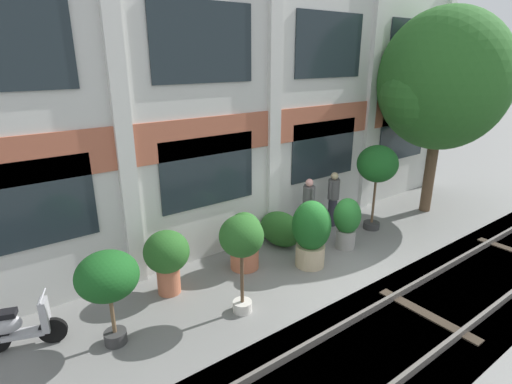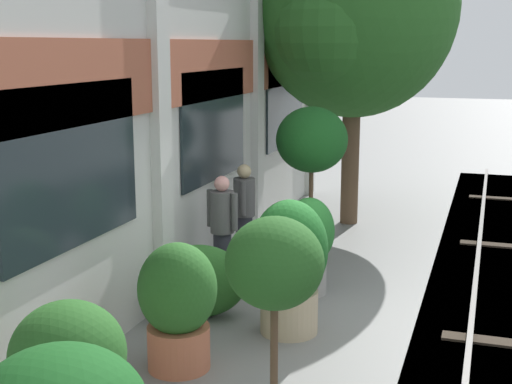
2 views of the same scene
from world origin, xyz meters
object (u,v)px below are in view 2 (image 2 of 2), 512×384
at_px(potted_plant_tall_urn, 312,143).
at_px(resident_by_doorway, 222,229).
at_px(potted_plant_terracotta_small, 274,273).
at_px(resident_watching_tracks, 244,213).
at_px(potted_plant_ribbed_drum, 290,262).
at_px(potted_plant_fluted_column, 178,302).
at_px(topiary_hedge, 199,281).
at_px(potted_plant_glazed_jar, 309,241).
at_px(potted_plant_stone_basin, 69,366).
at_px(broadleaf_tree, 354,11).

bearing_deg(potted_plant_tall_urn, resident_by_doorway, 155.18).
distance_m(potted_plant_terracotta_small, resident_by_doorway, 4.11).
distance_m(potted_plant_tall_urn, resident_watching_tracks, 1.56).
xyz_separation_m(potted_plant_ribbed_drum, potted_plant_fluted_column, (-1.34, 0.87, -0.14)).
relative_size(potted_plant_tall_urn, potted_plant_fluted_column, 1.78).
height_order(resident_by_doorway, resident_watching_tracks, resident_by_doorway).
relative_size(potted_plant_tall_urn, resident_watching_tracks, 1.51).
height_order(potted_plant_ribbed_drum, topiary_hedge, potted_plant_ribbed_drum).
bearing_deg(potted_plant_glazed_jar, potted_plant_fluted_column, 164.78).
relative_size(potted_plant_stone_basin, potted_plant_fluted_column, 1.01).
xyz_separation_m(broadleaf_tree, resident_by_doorway, (-4.45, 0.96, -3.19)).
relative_size(potted_plant_glazed_jar, topiary_hedge, 1.12).
relative_size(potted_plant_fluted_column, resident_watching_tracks, 0.85).
bearing_deg(potted_plant_tall_urn, broadleaf_tree, -2.63).
height_order(potted_plant_stone_basin, topiary_hedge, potted_plant_stone_basin).
height_order(potted_plant_tall_urn, resident_watching_tracks, potted_plant_tall_urn).
bearing_deg(resident_watching_tracks, potted_plant_ribbed_drum, -73.86).
bearing_deg(potted_plant_ribbed_drum, potted_plant_stone_basin, 163.51).
distance_m(potted_plant_fluted_column, topiary_hedge, 1.53).
distance_m(potted_plant_ribbed_drum, resident_by_doorway, 1.80).
relative_size(potted_plant_glazed_jar, resident_watching_tracks, 0.84).
xyz_separation_m(potted_plant_stone_basin, potted_plant_terracotta_small, (0.88, -1.51, 0.69)).
xyz_separation_m(potted_plant_fluted_column, topiary_hedge, (1.46, 0.38, -0.27)).
relative_size(potted_plant_fluted_column, resident_by_doorway, 0.85).
xyz_separation_m(potted_plant_ribbed_drum, topiary_hedge, (0.12, 1.25, -0.42)).
bearing_deg(potted_plant_terracotta_small, potted_plant_glazed_jar, 9.78).
height_order(resident_by_doorway, topiary_hedge, resident_by_doorway).
bearing_deg(potted_plant_tall_urn, resident_watching_tracks, 131.23).
relative_size(potted_plant_stone_basin, resident_watching_tracks, 0.86).
distance_m(potted_plant_terracotta_small, potted_plant_glazed_jar, 3.95).
height_order(potted_plant_fluted_column, resident_by_doorway, resident_by_doorway).
bearing_deg(potted_plant_terracotta_small, resident_by_doorway, 27.60).
bearing_deg(potted_plant_terracotta_small, topiary_hedge, 35.48).
bearing_deg(potted_plant_glazed_jar, potted_plant_terracotta_small, -170.22).
xyz_separation_m(broadleaf_tree, potted_plant_tall_urn, (-2.64, 0.12, -2.16)).
xyz_separation_m(broadleaf_tree, potted_plant_terracotta_small, (-8.05, -0.92, -2.51)).
distance_m(potted_plant_stone_basin, resident_by_doorway, 4.49).
xyz_separation_m(potted_plant_ribbed_drum, resident_by_doorway, (1.20, 1.34, -0.00)).
bearing_deg(resident_by_doorway, potted_plant_ribbed_drum, -115.43).
height_order(potted_plant_tall_urn, topiary_hedge, potted_plant_tall_urn).
relative_size(broadleaf_tree, potted_plant_fluted_column, 4.43).
bearing_deg(potted_plant_tall_urn, potted_plant_terracotta_small, -169.12).
bearing_deg(potted_plant_fluted_column, potted_plant_tall_urn, -4.86).
distance_m(potted_plant_glazed_jar, topiary_hedge, 1.75).
bearing_deg(resident_watching_tracks, potted_plant_glazed_jar, -48.64).
bearing_deg(topiary_hedge, potted_plant_fluted_column, -165.42).
distance_m(potted_plant_tall_urn, potted_plant_stone_basin, 6.40).
relative_size(potted_plant_ribbed_drum, resident_by_doorway, 1.00).
xyz_separation_m(broadleaf_tree, topiary_hedge, (-5.54, 0.87, -3.60)).
height_order(broadleaf_tree, potted_plant_tall_urn, broadleaf_tree).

